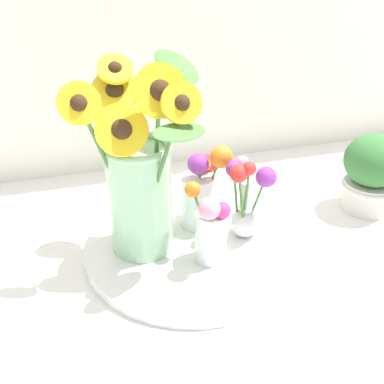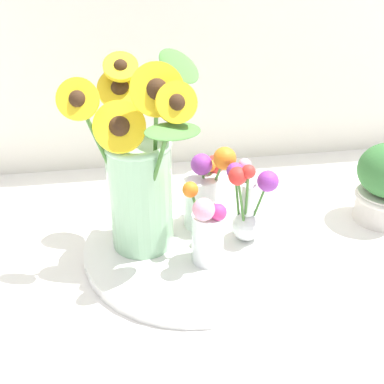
% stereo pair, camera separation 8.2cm
% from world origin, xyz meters
% --- Properties ---
extents(ground_plane, '(6.00, 6.00, 0.00)m').
position_xyz_m(ground_plane, '(0.00, 0.00, 0.00)').
color(ground_plane, silver).
extents(serving_tray, '(0.42, 0.42, 0.02)m').
position_xyz_m(serving_tray, '(-0.03, 0.06, 0.01)').
color(serving_tray, white).
rests_on(serving_tray, ground_plane).
extents(mason_jar_sunflowers, '(0.24, 0.25, 0.36)m').
position_xyz_m(mason_jar_sunflowers, '(-0.12, 0.07, 0.16)').
color(mason_jar_sunflowers, '#99CC9E').
rests_on(mason_jar_sunflowers, serving_tray).
extents(vase_small_center, '(0.07, 0.08, 0.15)m').
position_xyz_m(vase_small_center, '(-0.01, 0.00, 0.09)').
color(vase_small_center, white).
rests_on(vase_small_center, serving_tray).
extents(vase_bulb_right, '(0.10, 0.08, 0.18)m').
position_xyz_m(vase_bulb_right, '(0.08, 0.05, 0.10)').
color(vase_bulb_right, white).
rests_on(vase_bulb_right, serving_tray).
extents(vase_small_back, '(0.09, 0.10, 0.18)m').
position_xyz_m(vase_small_back, '(0.01, 0.12, 0.10)').
color(vase_small_back, white).
rests_on(vase_small_back, serving_tray).
extents(potted_plant, '(0.13, 0.13, 0.18)m').
position_xyz_m(potted_plant, '(0.40, 0.11, 0.09)').
color(potted_plant, beige).
rests_on(potted_plant, ground_plane).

